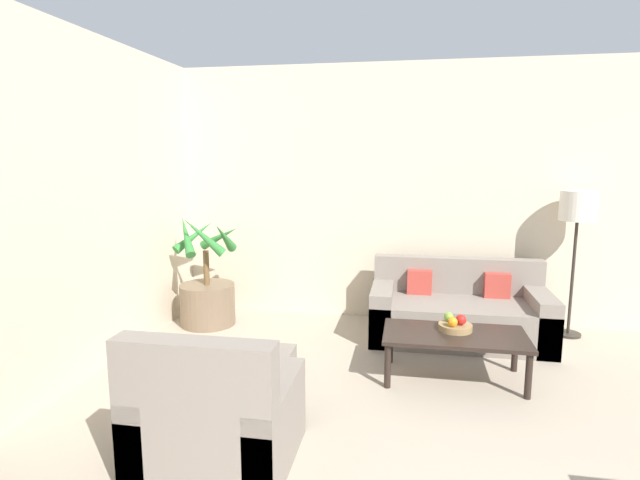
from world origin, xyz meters
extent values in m
cube|color=beige|center=(0.00, 6.03, 1.35)|extent=(7.73, 0.06, 2.70)
cylinder|color=brown|center=(-2.64, 5.43, 0.21)|extent=(0.57, 0.57, 0.43)
cylinder|color=brown|center=(-2.64, 5.43, 0.61)|extent=(0.06, 0.06, 0.36)
cone|color=#2D7533|center=(-2.43, 5.43, 0.93)|extent=(0.10, 0.47, 0.37)
cone|color=#2D7533|center=(-2.57, 5.65, 0.90)|extent=(0.51, 0.25, 0.31)
cone|color=#2D7533|center=(-2.82, 5.56, 0.91)|extent=(0.37, 0.46, 0.34)
cone|color=#2D7533|center=(-2.80, 5.32, 0.96)|extent=(0.34, 0.42, 0.41)
cone|color=#2D7533|center=(-2.59, 5.25, 0.96)|extent=(0.45, 0.23, 0.42)
cube|color=gray|center=(-0.10, 5.41, 0.19)|extent=(1.65, 0.82, 0.38)
cube|color=gray|center=(-0.10, 5.74, 0.56)|extent=(1.65, 0.16, 0.36)
cube|color=gray|center=(-0.82, 5.41, 0.25)|extent=(0.20, 0.82, 0.50)
cube|color=gray|center=(0.63, 5.41, 0.25)|extent=(0.20, 0.82, 0.50)
cube|color=#B23D33|center=(-0.47, 5.62, 0.50)|extent=(0.24, 0.12, 0.24)
cube|color=#B23D33|center=(0.27, 5.62, 0.50)|extent=(0.24, 0.12, 0.24)
cylinder|color=#2D2823|center=(0.98, 5.74, 0.01)|extent=(0.24, 0.24, 0.03)
cylinder|color=#2D2823|center=(0.98, 5.74, 0.58)|extent=(0.03, 0.03, 1.11)
cylinder|color=silver|center=(0.98, 5.74, 1.28)|extent=(0.34, 0.34, 0.28)
cylinder|color=black|center=(-0.72, 4.27, 0.17)|extent=(0.05, 0.05, 0.34)
cylinder|color=black|center=(0.29, 4.27, 0.17)|extent=(0.05, 0.05, 0.34)
cylinder|color=black|center=(-0.72, 4.76, 0.17)|extent=(0.05, 0.05, 0.34)
cylinder|color=black|center=(0.29, 4.76, 0.17)|extent=(0.05, 0.05, 0.34)
cube|color=black|center=(-0.21, 4.52, 0.36)|extent=(1.10, 0.58, 0.03)
cylinder|color=#997A4C|center=(-0.20, 4.59, 0.40)|extent=(0.26, 0.26, 0.05)
sphere|color=red|center=(-0.16, 4.59, 0.47)|extent=(0.08, 0.08, 0.08)
sphere|color=olive|center=(-0.25, 4.66, 0.46)|extent=(0.08, 0.08, 0.08)
sphere|color=orange|center=(-0.23, 4.53, 0.46)|extent=(0.08, 0.08, 0.08)
cube|color=gray|center=(-1.62, 3.17, 0.20)|extent=(0.84, 0.77, 0.39)
cube|color=gray|center=(-1.62, 2.87, 0.61)|extent=(0.84, 0.16, 0.44)
cube|color=gray|center=(-1.97, 3.17, 0.25)|extent=(0.16, 0.77, 0.49)
cube|color=gray|center=(-1.28, 3.17, 0.25)|extent=(0.16, 0.77, 0.49)
cube|color=gray|center=(-1.68, 3.90, 0.17)|extent=(0.59, 0.49, 0.35)
camera|label=1|loc=(-0.58, 0.67, 1.72)|focal=28.00mm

